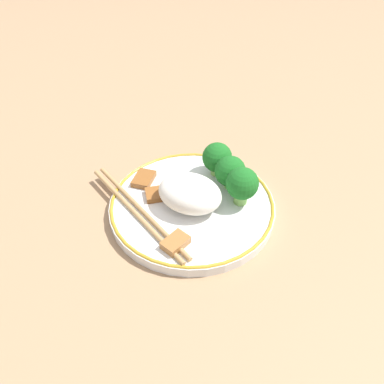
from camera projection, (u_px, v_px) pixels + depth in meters
The scene contains 11 objects.
ground_plane at pixel (192, 210), 0.55m from camera, with size 3.00×3.00×0.00m, color #9E7A56.
plate at pixel (192, 205), 0.54m from camera, with size 0.24×0.24×0.02m.
rice_mound at pixel (187, 192), 0.52m from camera, with size 0.09×0.07×0.05m.
broccoli_back_left at pixel (242, 184), 0.52m from camera, with size 0.05×0.05×0.06m.
broccoli_back_center at pixel (230, 172), 0.54m from camera, with size 0.05×0.05×0.05m.
broccoli_back_right at pixel (217, 158), 0.57m from camera, with size 0.05×0.05×0.05m.
meat_near_front at pixel (176, 243), 0.47m from camera, with size 0.03×0.04×0.01m.
meat_near_left at pixel (144, 179), 0.57m from camera, with size 0.03×0.04×0.01m.
meat_near_right at pixel (154, 195), 0.54m from camera, with size 0.04×0.04×0.01m.
meat_near_back at pixel (185, 188), 0.55m from camera, with size 0.03×0.04×0.01m.
chopsticks at pixel (138, 211), 0.52m from camera, with size 0.21×0.12×0.01m.
Camera 1 is at (-0.16, 0.35, 0.39)m, focal length 35.00 mm.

